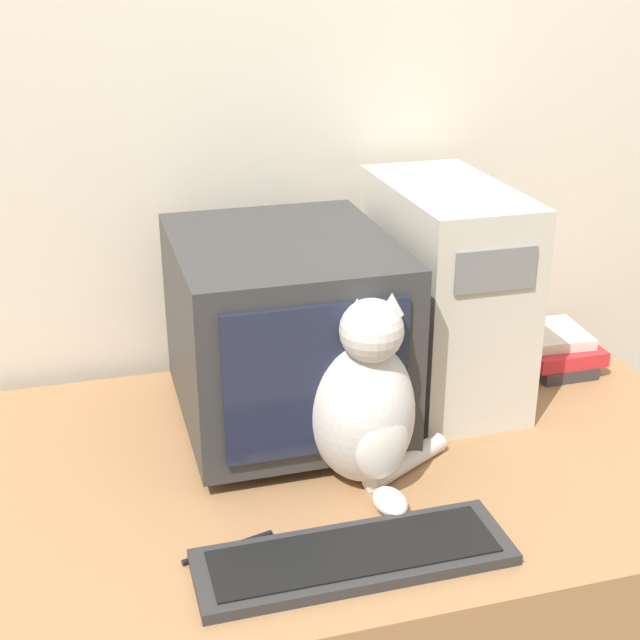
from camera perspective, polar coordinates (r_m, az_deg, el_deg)
name	(u,v)px	position (r m, az deg, el deg)	size (l,w,h in m)	color
wall_back	(273,116)	(1.89, -3.02, 12.88)	(7.00, 0.05, 2.50)	beige
desk	(339,615)	(1.84, 1.25, -18.37)	(1.43, 0.86, 0.73)	#9E7047
crt_monitor	(284,331)	(1.65, -2.31, -0.69)	(0.39, 0.46, 0.37)	#333333
computer_tower	(444,291)	(1.80, 7.91, 1.88)	(0.22, 0.43, 0.43)	beige
keyboard	(354,557)	(1.37, 2.18, -14.90)	(0.48, 0.15, 0.02)	#2D2D2D
cat	(364,405)	(1.50, 2.82, -5.43)	(0.28, 0.27, 0.35)	silver
book_stack	(551,347)	(2.01, 14.55, -1.68)	(0.16, 0.21, 0.08)	#383333
pen	(228,547)	(1.41, -5.91, -14.28)	(0.15, 0.04, 0.01)	black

